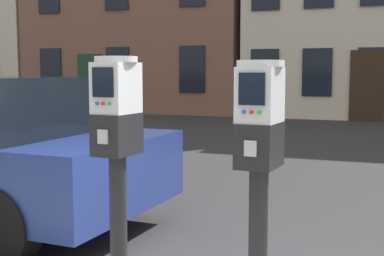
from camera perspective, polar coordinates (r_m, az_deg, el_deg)
parking_meter_near_kerb at (r=2.72m, az=-8.09°, el=-1.58°), size 0.23×0.26×1.41m
parking_meter_twin_adjacent at (r=2.45m, az=7.27°, el=-2.82°), size 0.23×0.26×1.38m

